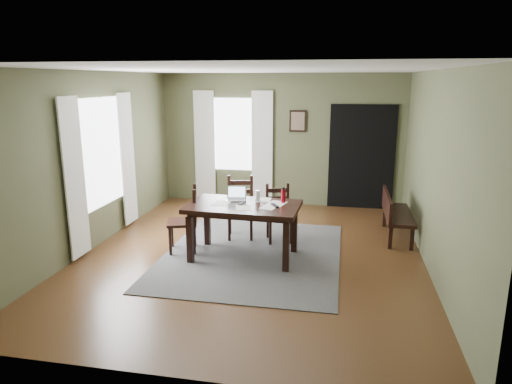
% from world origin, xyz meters
% --- Properties ---
extents(ground, '(5.00, 6.00, 0.01)m').
position_xyz_m(ground, '(0.00, 0.00, -0.01)').
color(ground, '#492C16').
extents(room_shell, '(5.02, 6.02, 2.71)m').
position_xyz_m(room_shell, '(0.00, 0.00, 1.80)').
color(room_shell, '#4F5336').
rests_on(room_shell, ground).
extents(rug, '(2.60, 3.20, 0.01)m').
position_xyz_m(rug, '(0.00, 0.00, 0.01)').
color(rug, '#404040').
rests_on(rug, ground).
extents(dining_table, '(1.64, 1.03, 0.80)m').
position_xyz_m(dining_table, '(-0.10, -0.12, 0.71)').
color(dining_table, black).
rests_on(dining_table, rug).
extents(chair_end, '(0.55, 0.55, 1.00)m').
position_xyz_m(chair_end, '(-1.02, -0.03, 0.49)').
color(chair_end, black).
rests_on(chair_end, rug).
extents(chair_back_left, '(0.52, 0.53, 1.01)m').
position_xyz_m(chair_back_left, '(-0.35, 0.77, 0.50)').
color(chair_back_left, black).
rests_on(chair_back_left, rug).
extents(chair_back_right, '(0.50, 0.50, 0.91)m').
position_xyz_m(chair_back_right, '(0.29, 0.71, 0.45)').
color(chair_back_right, black).
rests_on(chair_back_right, rug).
extents(bench, '(0.42, 1.32, 0.74)m').
position_xyz_m(bench, '(2.15, 1.21, 0.44)').
color(bench, black).
rests_on(bench, ground).
extents(laptop, '(0.32, 0.27, 0.20)m').
position_xyz_m(laptop, '(-0.27, 0.13, 0.86)').
color(laptop, '#B7B7BC').
rests_on(laptop, dining_table).
extents(computer_mouse, '(0.07, 0.10, 0.03)m').
position_xyz_m(computer_mouse, '(-0.13, -0.15, 0.83)').
color(computer_mouse, '#3F3F42').
rests_on(computer_mouse, dining_table).
extents(tv_remote, '(0.14, 0.19, 0.02)m').
position_xyz_m(tv_remote, '(0.35, -0.13, 0.82)').
color(tv_remote, black).
rests_on(tv_remote, dining_table).
extents(drinking_glass, '(0.09, 0.09, 0.16)m').
position_xyz_m(drinking_glass, '(0.06, 0.09, 0.89)').
color(drinking_glass, silver).
rests_on(drinking_glass, dining_table).
extents(water_bottle, '(0.08, 0.08, 0.23)m').
position_xyz_m(water_bottle, '(0.45, 0.08, 0.92)').
color(water_bottle, '#A90D1D').
rests_on(water_bottle, dining_table).
extents(paper_a, '(0.26, 0.33, 0.00)m').
position_xyz_m(paper_a, '(-0.43, -0.11, 0.81)').
color(paper_a, white).
rests_on(paper_a, dining_table).
extents(paper_b, '(0.27, 0.32, 0.00)m').
position_xyz_m(paper_b, '(0.28, -0.20, 0.81)').
color(paper_b, white).
rests_on(paper_b, dining_table).
extents(paper_c, '(0.23, 0.29, 0.00)m').
position_xyz_m(paper_c, '(0.14, 0.18, 0.81)').
color(paper_c, white).
rests_on(paper_c, dining_table).
extents(paper_d, '(0.32, 0.38, 0.00)m').
position_xyz_m(paper_d, '(0.36, 0.00, 0.81)').
color(paper_d, white).
rests_on(paper_d, dining_table).
extents(paper_e, '(0.27, 0.32, 0.00)m').
position_xyz_m(paper_e, '(-0.07, -0.29, 0.81)').
color(paper_e, white).
rests_on(paper_e, dining_table).
extents(window_left, '(0.01, 1.30, 1.70)m').
position_xyz_m(window_left, '(-2.47, 0.20, 1.45)').
color(window_left, white).
rests_on(window_left, ground).
extents(window_back, '(1.00, 0.01, 1.50)m').
position_xyz_m(window_back, '(-1.00, 2.97, 1.45)').
color(window_back, white).
rests_on(window_back, ground).
extents(curtain_left_near, '(0.03, 0.48, 2.30)m').
position_xyz_m(curtain_left_near, '(-2.44, -0.62, 1.20)').
color(curtain_left_near, silver).
rests_on(curtain_left_near, ground).
extents(curtain_left_far, '(0.03, 0.48, 2.30)m').
position_xyz_m(curtain_left_far, '(-2.44, 1.02, 1.20)').
color(curtain_left_far, silver).
rests_on(curtain_left_far, ground).
extents(curtain_back_left, '(0.44, 0.03, 2.30)m').
position_xyz_m(curtain_back_left, '(-1.62, 2.94, 1.20)').
color(curtain_back_left, silver).
rests_on(curtain_back_left, ground).
extents(curtain_back_right, '(0.44, 0.03, 2.30)m').
position_xyz_m(curtain_back_right, '(-0.38, 2.94, 1.20)').
color(curtain_back_right, silver).
rests_on(curtain_back_right, ground).
extents(framed_picture, '(0.34, 0.03, 0.44)m').
position_xyz_m(framed_picture, '(0.35, 2.97, 1.75)').
color(framed_picture, black).
rests_on(framed_picture, ground).
extents(doorway_back, '(1.30, 0.03, 2.10)m').
position_xyz_m(doorway_back, '(1.65, 2.97, 1.05)').
color(doorway_back, black).
rests_on(doorway_back, ground).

